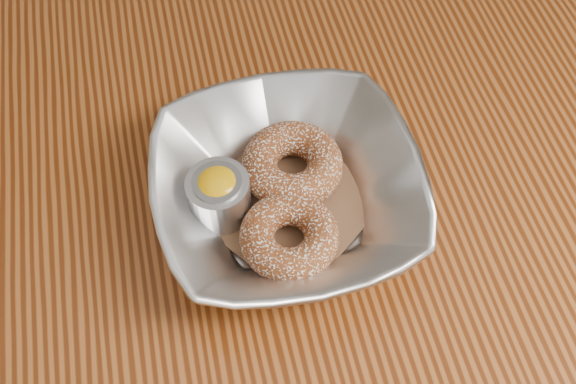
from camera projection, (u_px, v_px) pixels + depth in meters
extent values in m
cube|color=brown|center=(389.00, 178.00, 0.70)|extent=(1.20, 0.80, 0.04)
imported|color=silver|center=(288.00, 192.00, 0.63)|extent=(0.25, 0.25, 0.06)
cube|color=brown|center=(288.00, 204.00, 0.65)|extent=(0.20, 0.20, 0.00)
torus|color=brown|center=(292.00, 165.00, 0.65)|extent=(0.10, 0.10, 0.03)
torus|color=brown|center=(289.00, 236.00, 0.61)|extent=(0.11, 0.11, 0.03)
cylinder|color=silver|center=(219.00, 197.00, 0.63)|extent=(0.06, 0.06, 0.05)
cylinder|color=gray|center=(219.00, 194.00, 0.62)|extent=(0.05, 0.05, 0.04)
ellipsoid|color=#F2AA07|center=(217.00, 186.00, 0.61)|extent=(0.04, 0.04, 0.03)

